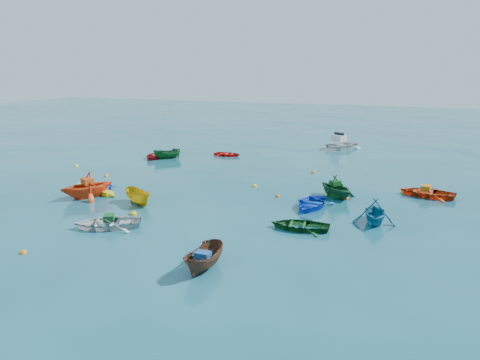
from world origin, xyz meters
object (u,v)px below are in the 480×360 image
at_px(dinghy_blue_se, 311,207).
at_px(motorboat_white, 338,149).
at_px(kayak_yellow, 97,193).
at_px(dinghy_white_near, 108,227).
at_px(dinghy_blue_sw, 102,190).

bearing_deg(dinghy_blue_se, motorboat_white, 98.97).
bearing_deg(dinghy_blue_se, kayak_yellow, -168.75).
distance_m(dinghy_white_near, dinghy_blue_se, 11.30).
bearing_deg(motorboat_white, dinghy_blue_sw, -87.05).
relative_size(dinghy_white_near, motorboat_white, 0.75).
height_order(dinghy_white_near, motorboat_white, motorboat_white).
height_order(dinghy_white_near, dinghy_blue_se, dinghy_white_near).
xyz_separation_m(dinghy_blue_sw, dinghy_blue_se, (13.61, 1.37, 0.00)).
distance_m(kayak_yellow, motorboat_white, 25.41).
distance_m(dinghy_blue_sw, dinghy_white_near, 7.75).
relative_size(dinghy_white_near, kayak_yellow, 0.90).
bearing_deg(dinghy_blue_sw, motorboat_white, 26.40).
xyz_separation_m(dinghy_white_near, kayak_yellow, (-4.91, 5.26, 0.00)).
height_order(dinghy_blue_sw, dinghy_white_near, dinghy_white_near).
bearing_deg(dinghy_white_near, motorboat_white, 135.81).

